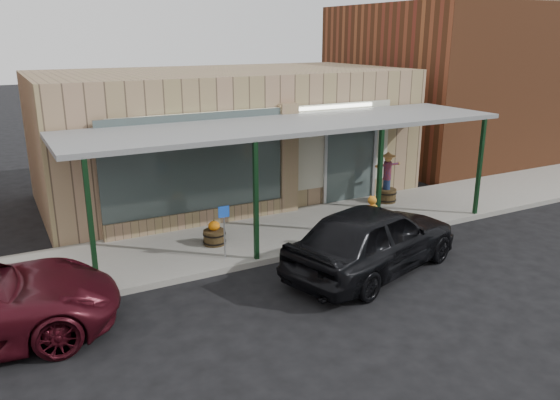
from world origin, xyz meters
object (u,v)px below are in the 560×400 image
handicap_sign (224,225)px  parked_sedan (373,238)px  barrel_scarecrow (387,185)px  barrel_pumpkin (214,235)px

handicap_sign → parked_sedan: parked_sedan is taller
barrel_scarecrow → handicap_sign: (-6.38, -1.86, 0.29)m
barrel_scarecrow → parked_sedan: barrel_scarecrow is taller
barrel_scarecrow → handicap_sign: barrel_scarecrow is taller
barrel_pumpkin → handicap_sign: bearing=-97.2°
handicap_sign → barrel_scarecrow: bearing=18.8°
barrel_scarecrow → parked_sedan: (-3.52, -3.86, 0.12)m
handicap_sign → barrel_pumpkin: bearing=85.4°
handicap_sign → parked_sedan: bearing=-32.5°
barrel_pumpkin → parked_sedan: size_ratio=0.14×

